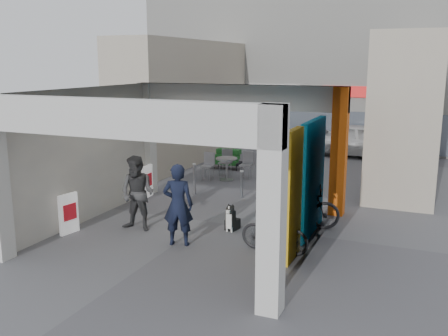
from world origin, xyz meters
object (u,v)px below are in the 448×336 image
at_px(man_crates, 277,146).
at_px(white_van, 368,141).
at_px(cafe_set, 227,169).
at_px(bicycle_front, 297,207).
at_px(border_collie, 231,220).
at_px(man_elderly, 291,189).
at_px(produce_stand, 227,161).
at_px(bicycle_rear, 275,232).
at_px(man_with_dog, 178,205).
at_px(man_back_turned, 137,194).

distance_m(man_crates, white_van, 4.75).
xyz_separation_m(cafe_set, white_van, (4.19, 6.14, 0.40)).
bearing_deg(bicycle_front, white_van, -17.96).
distance_m(border_collie, man_elderly, 2.03).
relative_size(border_collie, man_crates, 0.41).
bearing_deg(produce_stand, white_van, 27.97).
xyz_separation_m(man_elderly, bicycle_front, (0.40, -0.82, -0.24)).
relative_size(border_collie, bicycle_front, 0.34).
bearing_deg(bicycle_rear, white_van, 1.32).
distance_m(man_with_dog, man_elderly, 3.54).
height_order(man_with_dog, man_crates, man_with_dog).
height_order(cafe_set, white_van, white_van).
xyz_separation_m(man_back_turned, man_crates, (0.97, 8.63, -0.07)).
distance_m(man_crates, bicycle_front, 7.44).
distance_m(border_collie, man_with_dog, 1.71).
distance_m(man_elderly, bicycle_front, 0.94).
bearing_deg(white_van, man_back_turned, 163.71).
relative_size(man_with_dog, man_crates, 1.10).
distance_m(man_elderly, white_van, 9.79).
bearing_deg(man_crates, border_collie, 93.97).
relative_size(cafe_set, man_back_turned, 0.86).
distance_m(bicycle_front, white_van, 10.58).
bearing_deg(cafe_set, white_van, 55.67).
distance_m(cafe_set, man_elderly, 4.97).
relative_size(bicycle_front, bicycle_rear, 1.35).
bearing_deg(man_elderly, man_with_dog, -103.13).
xyz_separation_m(border_collie, white_van, (1.87, 11.41, 0.46)).
bearing_deg(man_with_dog, man_back_turned, -36.24).
relative_size(bicycle_front, white_van, 0.48).
relative_size(man_elderly, bicycle_front, 0.75).
height_order(produce_stand, border_collie, produce_stand).
height_order(man_back_turned, bicycle_rear, man_back_turned).
relative_size(border_collie, bicycle_rear, 0.46).
xyz_separation_m(man_with_dog, man_back_turned, (-1.41, 0.52, -0.01)).
height_order(man_elderly, white_van, man_elderly).
bearing_deg(border_collie, bicycle_front, 41.31).
bearing_deg(border_collie, man_back_turned, -146.78).
height_order(produce_stand, man_elderly, man_elderly).
bearing_deg(man_crates, man_back_turned, 78.83).
xyz_separation_m(man_crates, white_van, (3.06, 3.63, -0.13)).
bearing_deg(produce_stand, cafe_set, -84.54).
height_order(man_with_dog, bicycle_rear, man_with_dog).
bearing_deg(cafe_set, man_with_dog, -76.67).
bearing_deg(man_crates, bicycle_front, 106.17).
relative_size(bicycle_rear, white_van, 0.36).
bearing_deg(border_collie, man_elderly, 68.92).
bearing_deg(cafe_set, man_back_turned, -88.49).
bearing_deg(border_collie, cafe_set, 125.42).
height_order(bicycle_front, white_van, white_van).
distance_m(man_back_turned, bicycle_front, 4.02).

